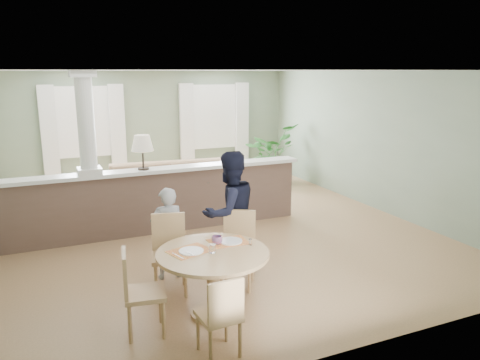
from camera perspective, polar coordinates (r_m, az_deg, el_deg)
name	(u,v)px	position (r m, az deg, el deg)	size (l,w,h in m)	color
ground	(209,229)	(8.24, -3.84, -5.95)	(8.00, 8.00, 0.00)	tan
room_shell	(194,122)	(8.42, -5.68, 7.09)	(7.02, 8.02, 2.71)	gray
pony_wall	(148,193)	(7.96, -11.10, -1.54)	(5.32, 0.38, 2.70)	brown
sofa	(172,187)	(9.40, -8.28, -0.81)	(3.05, 1.19, 0.89)	#8C674C
houseplant	(270,154)	(11.45, 3.74, 3.20)	(1.30, 1.12, 1.44)	#2E6B2A
dining_table	(213,264)	(5.27, -3.32, -10.24)	(1.25, 1.25, 0.85)	tan
chair_far_boy	(169,249)	(5.93, -8.62, -8.36)	(0.53, 0.53, 0.97)	tan
chair_far_man	(238,245)	(6.02, -0.21, -7.90)	(0.60, 0.60, 0.96)	tan
chair_near	(221,313)	(4.59, -2.29, -15.94)	(0.40, 0.40, 0.84)	tan
chair_side	(137,289)	(5.05, -12.40, -12.84)	(0.47, 0.47, 0.92)	tan
child_person	(168,233)	(6.23, -8.81, -6.44)	(0.45, 0.30, 1.24)	#98989D
man_person	(230,213)	(6.28, -1.25, -4.02)	(0.81, 0.63, 1.68)	black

